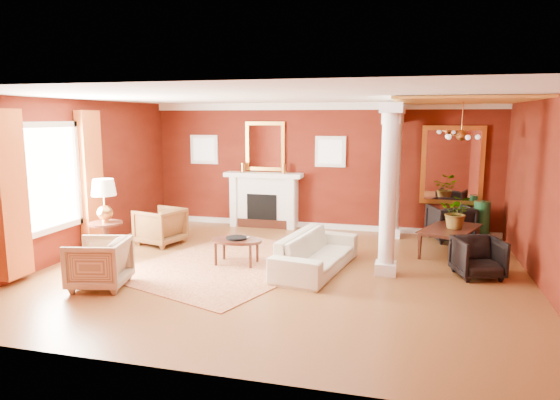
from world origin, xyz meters
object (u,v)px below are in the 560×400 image
(coffee_table, at_px, (237,241))
(side_table, at_px, (105,206))
(sofa, at_px, (316,246))
(dining_table, at_px, (452,234))
(armchair_stripe, at_px, (99,261))
(armchair_leopard, at_px, (160,224))

(coffee_table, distance_m, side_table, 2.49)
(sofa, bearing_deg, dining_table, -45.45)
(side_table, relative_size, dining_table, 1.01)
(sofa, bearing_deg, coffee_table, 100.35)
(armchair_stripe, distance_m, coffee_table, 2.33)
(armchair_leopard, relative_size, coffee_table, 0.91)
(armchair_leopard, xyz_separation_m, armchair_stripe, (0.37, -2.63, 0.00))
(sofa, relative_size, coffee_table, 2.39)
(armchair_leopard, distance_m, dining_table, 5.74)
(sofa, xyz_separation_m, coffee_table, (-1.42, -0.02, -0.01))
(coffee_table, bearing_deg, armchair_leopard, 154.42)
(armchair_leopard, relative_size, side_table, 0.56)
(armchair_stripe, height_order, side_table, side_table)
(armchair_stripe, bearing_deg, armchair_leopard, 175.20)
(dining_table, bearing_deg, armchair_leopard, 118.32)
(dining_table, bearing_deg, coffee_table, 135.26)
(sofa, height_order, coffee_table, sofa)
(armchair_stripe, xyz_separation_m, coffee_table, (1.62, 1.68, -0.00))
(armchair_stripe, height_order, dining_table, armchair_stripe)
(side_table, bearing_deg, armchair_stripe, -60.26)
(coffee_table, xyz_separation_m, side_table, (-2.40, -0.30, 0.58))
(side_table, bearing_deg, coffee_table, 7.14)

